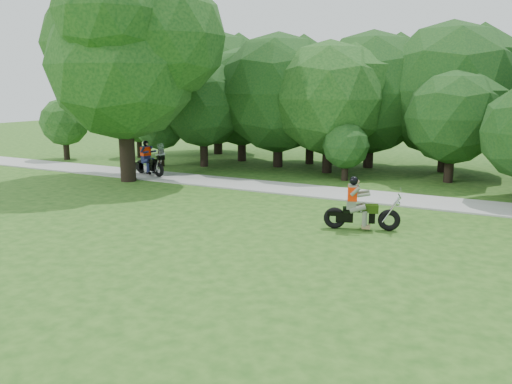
% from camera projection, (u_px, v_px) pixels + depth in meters
% --- Properties ---
extents(ground, '(100.00, 100.00, 0.00)m').
position_uv_depth(ground, '(285.00, 260.00, 12.06)').
color(ground, '#224D16').
rests_on(ground, ground).
extents(walkway, '(60.00, 2.20, 0.06)m').
position_uv_depth(walkway, '(369.00, 196.00, 19.04)').
color(walkway, '#9E9E98').
rests_on(walkway, ground).
extents(tree_line, '(40.97, 11.83, 7.54)m').
position_uv_depth(tree_line, '(447.00, 98.00, 23.00)').
color(tree_line, black).
rests_on(tree_line, ground).
extents(big_tree_west, '(8.64, 6.56, 9.96)m').
position_uv_depth(big_tree_west, '(127.00, 49.00, 21.52)').
color(big_tree_west, black).
rests_on(big_tree_west, ground).
extents(chopper_motorcycle, '(2.18, 1.02, 1.59)m').
position_uv_depth(chopper_motorcycle, '(358.00, 210.00, 14.57)').
color(chopper_motorcycle, black).
rests_on(chopper_motorcycle, ground).
extents(touring_motorcycle, '(2.08, 1.06, 1.62)m').
position_uv_depth(touring_motorcycle, '(148.00, 162.00, 23.52)').
color(touring_motorcycle, black).
rests_on(touring_motorcycle, walkway).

